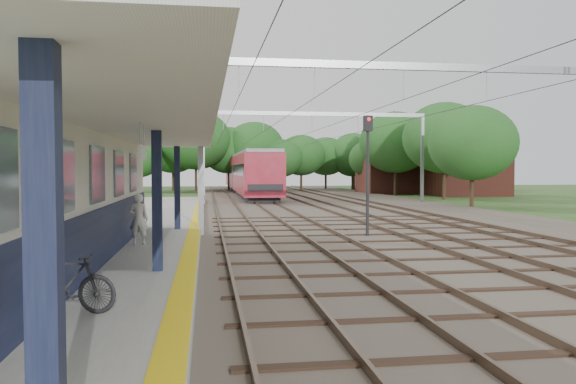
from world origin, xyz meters
TOP-DOWN VIEW (x-y plane):
  - ground at (0.00, 0.00)m, footprint 160.00×160.00m
  - ballast_bed at (4.00, 30.00)m, footprint 18.00×90.00m
  - platform at (-7.50, 14.00)m, footprint 5.00×52.00m
  - yellow_stripe at (-5.25, 14.00)m, footprint 0.45×52.00m
  - station_building at (-8.88, 7.00)m, footprint 3.41×18.00m
  - canopy at (-7.77, 6.00)m, footprint 6.40×20.00m
  - rail_tracks at (1.50, 30.00)m, footprint 11.80×88.00m
  - catenary_system at (3.39, 25.28)m, footprint 17.22×88.00m
  - tree_band at (3.84, 57.12)m, footprint 31.72×30.88m
  - house_near at (21.00, 46.00)m, footprint 7.00×6.12m
  - house_far at (16.00, 52.00)m, footprint 8.00×6.12m
  - person at (-6.84, 10.54)m, footprint 0.59×0.39m
  - bicycle at (-7.02, 2.34)m, footprint 1.72×0.87m
  - train at (-0.50, 53.07)m, footprint 3.10×38.64m
  - signal_post at (1.35, 13.79)m, footprint 0.37×0.32m

SIDE VIEW (x-z plane):
  - ground at x=0.00m, z-range 0.00..0.00m
  - ballast_bed at x=4.00m, z-range 0.00..0.10m
  - platform at x=-7.50m, z-range 0.00..0.35m
  - rail_tracks at x=1.50m, z-range 0.10..0.25m
  - yellow_stripe at x=-5.25m, z-range 0.35..0.36m
  - bicycle at x=-7.02m, z-range 0.35..1.34m
  - person at x=-6.84m, z-range 0.35..1.93m
  - station_building at x=-8.88m, z-range 0.34..3.74m
  - train at x=-0.50m, z-range 0.23..4.29m
  - house_near at x=21.00m, z-range -0.96..6.93m
  - signal_post at x=1.35m, z-range 0.70..5.41m
  - house_far at x=16.00m, z-range -1.09..7.56m
  - canopy at x=-7.77m, z-range 1.92..5.36m
  - tree_band at x=3.84m, z-range 0.51..9.33m
  - catenary_system at x=3.39m, z-range 2.01..9.01m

